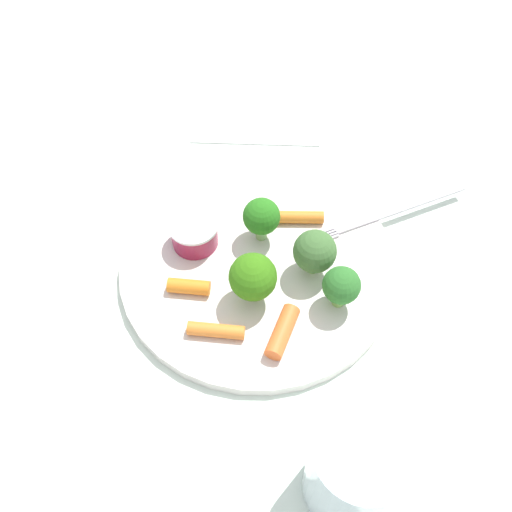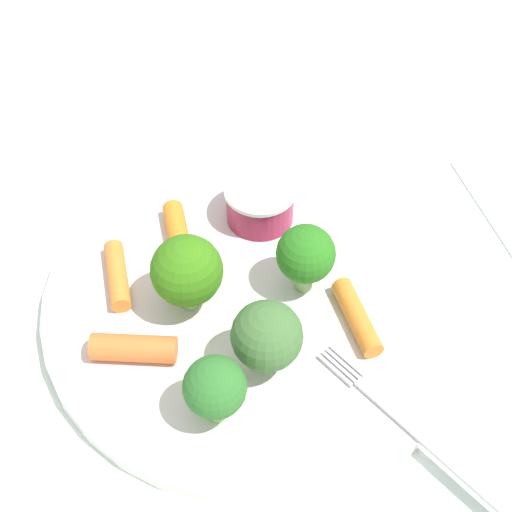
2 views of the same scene
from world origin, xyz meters
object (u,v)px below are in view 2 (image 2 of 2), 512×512
Objects in this scene: carrot_stick_1 at (134,348)px; carrot_stick_2 at (177,228)px; plate at (257,300)px; broccoli_floret_0 at (215,388)px; broccoli_floret_2 at (267,336)px; fork at (440,453)px; broccoli_floret_3 at (187,270)px; carrot_stick_3 at (117,275)px; sauce_cup at (260,203)px; broccoli_floret_1 at (305,254)px; carrot_stick_0 at (357,317)px.

carrot_stick_1 is 0.10m from carrot_stick_2.
broccoli_floret_0 is at bearing -26.85° from plate.
broccoli_floret_2 reaches higher than plate.
broccoli_floret_0 is 0.29× the size of fork.
broccoli_floret_0 is at bearing 2.03° from broccoli_floret_3.
broccoli_floret_3 is 0.06m from carrot_stick_3.
carrot_stick_1 is (0.03, -0.08, 0.01)m from plate.
sauce_cup reaches higher than carrot_stick_2.
broccoli_floret_2 is at bearing 44.03° from carrot_stick_3.
sauce_cup is at bearing -163.28° from fork.
broccoli_floret_1 reaches higher than carrot_stick_3.
carrot_stick_3 is at bearing -157.26° from broccoli_floret_0.
broccoli_floret_1 is 0.31× the size of fork.
broccoli_floret_3 is at bearing -145.78° from broccoli_floret_2.
carrot_stick_2 is (-0.14, -0.00, -0.02)m from broccoli_floret_0.
sauce_cup is 0.21m from fork.
carrot_stick_2 is at bearing -145.04° from plate.
fork is at bearing 18.68° from broccoli_floret_1.
carrot_stick_2 is at bearing 127.12° from carrot_stick_3.
broccoli_floret_1 is at bearing 105.71° from carrot_stick_1.
fork is at bearing 45.42° from carrot_stick_3.
broccoli_floret_3 reaches higher than carrot_stick_0.
broccoli_floret_0 is 0.07m from carrot_stick_1.
broccoli_floret_0 reaches higher than carrot_stick_2.
carrot_stick_3 is (-0.03, -0.12, -0.03)m from broccoli_floret_1.
carrot_stick_0 is at bearing 34.80° from broccoli_floret_1.
sauce_cup is 1.22× the size of carrot_stick_2.
broccoli_floret_0 is at bearing -64.81° from carrot_stick_0.
fork is at bearing 29.85° from plate.
carrot_stick_2 is at bearing -179.06° from broccoli_floret_0.
carrot_stick_3 is at bearing -52.88° from carrot_stick_2.
plate is 0.07m from sauce_cup.
sauce_cup is 0.90× the size of carrot_stick_0.
carrot_stick_3 is at bearing -69.95° from sauce_cup.
plate is 0.07m from broccoli_floret_2.
broccoli_floret_2 is at bearing 34.22° from broccoli_floret_3.
broccoli_floret_2 reaches higher than fork.
broccoli_floret_3 is (0.07, -0.06, 0.02)m from sauce_cup.
carrot_stick_1 is (0.03, -0.11, -0.02)m from broccoli_floret_1.
broccoli_floret_2 is at bearing -6.41° from plate.
sauce_cup is 0.16m from broccoli_floret_0.
broccoli_floret_1 is 0.05m from carrot_stick_0.
sauce_cup is 0.11m from carrot_stick_0.
fork is (0.10, 0.02, -0.01)m from carrot_stick_0.
broccoli_floret_2 is 1.30× the size of carrot_stick_2.
plate is 5.42× the size of broccoli_floret_1.
broccoli_floret_3 is at bearing -42.26° from sauce_cup.
carrot_stick_2 is at bearing -162.33° from broccoli_floret_2.
broccoli_floret_2 is 1.01× the size of carrot_stick_3.
sauce_cup reaches higher than carrot_stick_0.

